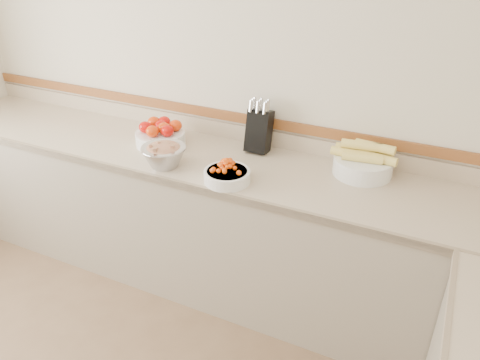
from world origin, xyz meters
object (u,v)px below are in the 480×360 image
at_px(rhubarb_bowl, 164,154).
at_px(cherry_tomato_bowl, 227,174).
at_px(knife_block, 259,130).
at_px(corn_bowl, 363,162).
at_px(tomato_bowl, 160,134).

bearing_deg(rhubarb_bowl, cherry_tomato_bowl, -1.66).
xyz_separation_m(knife_block, corn_bowl, (0.63, -0.03, -0.06)).
height_order(tomato_bowl, cherry_tomato_bowl, tomato_bowl).
xyz_separation_m(cherry_tomato_bowl, corn_bowl, (0.63, 0.40, 0.03)).
relative_size(knife_block, cherry_tomato_bowl, 1.32).
relative_size(knife_block, rhubarb_bowl, 1.30).
distance_m(knife_block, tomato_bowl, 0.61).
relative_size(corn_bowl, rhubarb_bowl, 1.40).
xyz_separation_m(corn_bowl, rhubarb_bowl, (-1.03, -0.38, 0.00)).
distance_m(cherry_tomato_bowl, rhubarb_bowl, 0.40).
xyz_separation_m(tomato_bowl, corn_bowl, (1.21, 0.15, 0.01)).
height_order(cherry_tomato_bowl, rhubarb_bowl, rhubarb_bowl).
bearing_deg(corn_bowl, cherry_tomato_bowl, -147.82).
bearing_deg(corn_bowl, knife_block, 176.97).
bearing_deg(cherry_tomato_bowl, rhubarb_bowl, 178.34).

